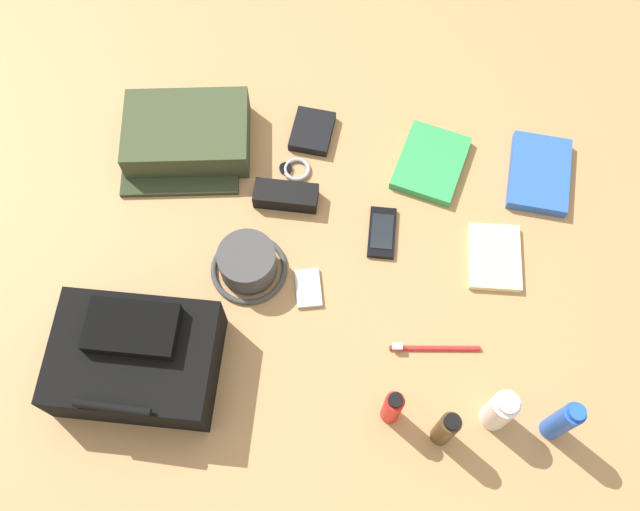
# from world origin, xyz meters

# --- Properties ---
(ground_plane) EXTENTS (2.64, 2.02, 0.02)m
(ground_plane) POSITION_xyz_m (0.00, 0.00, -0.01)
(ground_plane) COLOR #AB7E4D
(ground_plane) RESTS_ON ground
(backpack) EXTENTS (0.32, 0.24, 0.15)m
(backpack) POSITION_xyz_m (0.32, 0.27, 0.06)
(backpack) COLOR black
(backpack) RESTS_ON ground_plane
(toiletry_pouch) EXTENTS (0.30, 0.28, 0.08)m
(toiletry_pouch) POSITION_xyz_m (0.34, -0.25, 0.04)
(toiletry_pouch) COLOR #384228
(toiletry_pouch) RESTS_ON ground_plane
(bucket_hat) EXTENTS (0.16, 0.16, 0.08)m
(bucket_hat) POSITION_xyz_m (0.15, 0.04, 0.03)
(bucket_hat) COLOR #414141
(bucket_hat) RESTS_ON ground_plane
(deodorant_spray) EXTENTS (0.04, 0.04, 0.17)m
(deodorant_spray) POSITION_xyz_m (-0.49, 0.29, 0.08)
(deodorant_spray) COLOR blue
(deodorant_spray) RESTS_ON ground_plane
(toothpaste_tube) EXTENTS (0.05, 0.05, 0.14)m
(toothpaste_tube) POSITION_xyz_m (-0.38, 0.28, 0.07)
(toothpaste_tube) COLOR white
(toothpaste_tube) RESTS_ON ground_plane
(cologne_bottle) EXTENTS (0.04, 0.04, 0.15)m
(cologne_bottle) POSITION_xyz_m (-0.28, 0.33, 0.07)
(cologne_bottle) COLOR #473319
(cologne_bottle) RESTS_ON ground_plane
(sunscreen_spray) EXTENTS (0.04, 0.04, 0.13)m
(sunscreen_spray) POSITION_xyz_m (-0.18, 0.30, 0.06)
(sunscreen_spray) COLOR red
(sunscreen_spray) RESTS_ON ground_plane
(paperback_novel) EXTENTS (0.14, 0.20, 0.03)m
(paperback_novel) POSITION_xyz_m (-0.46, -0.28, 0.01)
(paperback_novel) COLOR blue
(paperback_novel) RESTS_ON ground_plane
(travel_guidebook) EXTENTS (0.18, 0.21, 0.02)m
(travel_guidebook) POSITION_xyz_m (-0.22, -0.27, 0.01)
(travel_guidebook) COLOR #2D934C
(travel_guidebook) RESTS_ON ground_plane
(cell_phone) EXTENTS (0.06, 0.12, 0.01)m
(cell_phone) POSITION_xyz_m (-0.12, -0.09, 0.01)
(cell_phone) COLOR black
(cell_phone) RESTS_ON ground_plane
(media_player) EXTENTS (0.07, 0.09, 0.01)m
(media_player) POSITION_xyz_m (0.02, 0.06, 0.01)
(media_player) COLOR #B7B7BC
(media_player) RESTS_ON ground_plane
(wristwatch) EXTENTS (0.07, 0.06, 0.01)m
(wristwatch) POSITION_xyz_m (0.09, -0.22, 0.01)
(wristwatch) COLOR #99999E
(wristwatch) RESTS_ON ground_plane
(toothbrush) EXTENTS (0.18, 0.03, 0.02)m
(toothbrush) POSITION_xyz_m (-0.25, 0.16, 0.01)
(toothbrush) COLOR red
(toothbrush) RESTS_ON ground_plane
(wallet) EXTENTS (0.10, 0.12, 0.02)m
(wallet) POSITION_xyz_m (0.06, -0.32, 0.01)
(wallet) COLOR black
(wallet) RESTS_ON ground_plane
(notepad) EXTENTS (0.12, 0.16, 0.02)m
(notepad) POSITION_xyz_m (-0.37, -0.06, 0.01)
(notepad) COLOR beige
(notepad) RESTS_ON ground_plane
(sunglasses_case) EXTENTS (0.14, 0.06, 0.04)m
(sunglasses_case) POSITION_xyz_m (0.09, -0.14, 0.02)
(sunglasses_case) COLOR black
(sunglasses_case) RESTS_ON ground_plane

